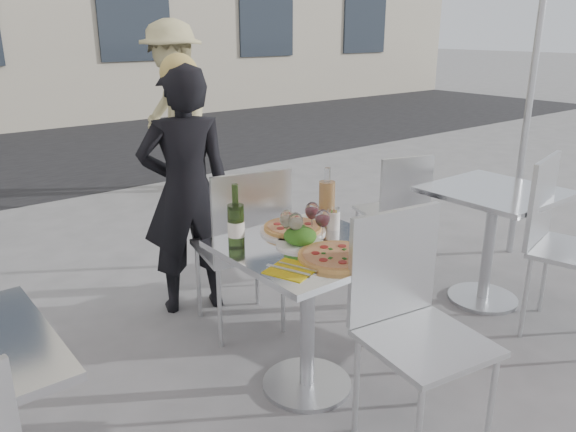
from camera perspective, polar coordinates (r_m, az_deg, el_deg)
ground at (r=2.91m, az=1.91°, el=-16.85°), size 80.00×80.00×0.00m
main_table at (r=2.63m, az=2.04°, el=-7.25°), size 0.72×0.72×0.75m
side_table_right at (r=3.72m, az=19.98°, el=-0.56°), size 0.72×0.72×0.75m
chair_far at (r=3.11m, az=-4.41°, el=-2.30°), size 0.53×0.54×0.98m
chair_near at (r=2.38m, az=12.33°, el=-9.43°), size 0.51×0.53×0.99m
side_chair_rfar at (r=3.99m, az=10.99°, el=1.21°), size 0.50×0.51×0.87m
side_chair_rnear at (r=3.48m, az=26.00°, el=-1.53°), size 0.56×0.57×1.01m
woman_diner at (r=3.40m, az=-10.31°, el=2.37°), size 0.64×0.52×1.51m
pedestrian_b at (r=6.12m, az=-11.50°, el=10.73°), size 0.70×1.17×1.78m
pizza_near at (r=2.41m, az=5.03°, el=-4.09°), size 0.34×0.34×0.02m
pizza_far at (r=2.71m, az=0.49°, el=-1.28°), size 0.32×0.32×0.03m
salad_plate at (r=2.54m, az=1.25°, el=-2.22°), size 0.22×0.22×0.09m
wine_bottle at (r=2.49m, az=-5.31°, el=-0.77°), size 0.07×0.08×0.29m
carafe at (r=2.79m, az=3.97°, el=1.47°), size 0.08×0.08×0.29m
sugar_shaker at (r=2.74m, az=4.63°, el=-0.26°), size 0.06×0.06×0.11m
wineglass_white_a at (r=2.50m, az=0.79°, el=-0.70°), size 0.07×0.07×0.16m
wineglass_white_b at (r=2.54m, az=-0.09°, el=-0.41°), size 0.07×0.07×0.16m
wineglass_red_a at (r=2.55m, az=3.53°, el=-0.37°), size 0.07×0.07×0.16m
wineglass_red_b at (r=2.66m, az=2.47°, el=0.44°), size 0.07×0.07×0.16m
napkin_left at (r=2.29m, az=0.39°, el=-5.44°), size 0.23×0.23×0.01m
napkin_right at (r=2.56m, az=10.42°, el=-3.13°), size 0.19×0.20×0.01m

